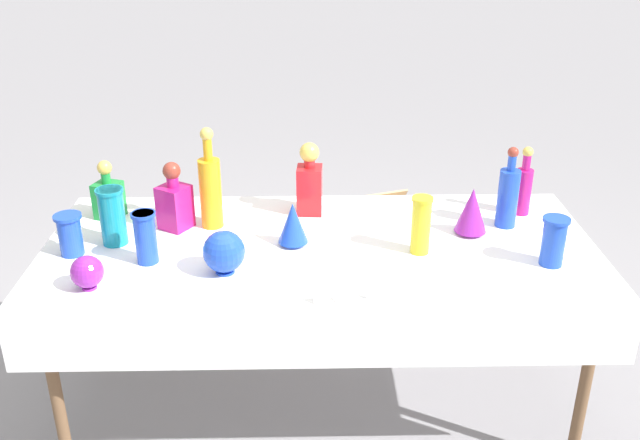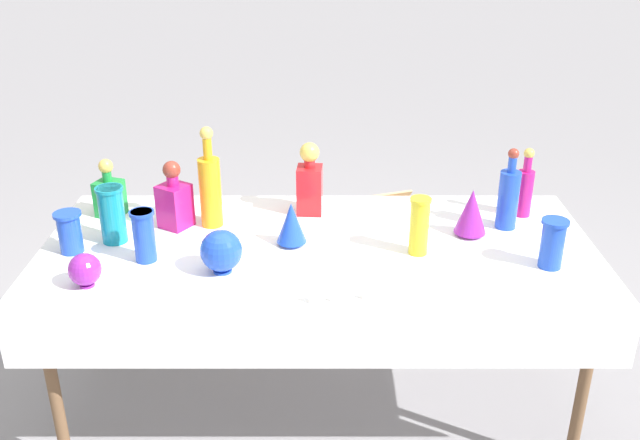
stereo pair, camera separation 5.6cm
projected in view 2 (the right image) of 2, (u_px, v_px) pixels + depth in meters
The scene contains 22 objects.
ground_plane at pixel (320, 404), 3.01m from camera, with size 40.00×40.00×0.00m, color gray.
display_table at pixel (320, 259), 2.69m from camera, with size 2.08×0.94×0.76m.
tall_bottle_0 at pixel (212, 187), 2.78m from camera, with size 0.09×0.09×0.41m.
tall_bottle_1 at pixel (526, 189), 2.88m from camera, with size 0.07×0.07×0.29m.
tall_bottle_2 at pixel (510, 197), 2.77m from camera, with size 0.08×0.08×0.33m.
square_decanter_0 at pixel (111, 194), 2.89m from camera, with size 0.12×0.12×0.24m.
square_decanter_1 at pixel (176, 200), 2.79m from camera, with size 0.15×0.15×0.27m.
square_decanter_2 at pixel (311, 182), 2.90m from camera, with size 0.11×0.11×0.30m.
slender_vase_0 at pixel (554, 242), 2.49m from camera, with size 0.10×0.10×0.18m.
slender_vase_1 at pixel (114, 213), 2.67m from camera, with size 0.10×0.10×0.22m.
slender_vase_2 at pixel (146, 234), 2.53m from camera, with size 0.09×0.09×0.19m.
slender_vase_3 at pixel (421, 225), 2.58m from camera, with size 0.08×0.08×0.22m.
slender_vase_4 at pixel (71, 230), 2.60m from camera, with size 0.10×0.10×0.16m.
fluted_vase_0 at pixel (293, 223), 2.66m from camera, with size 0.11×0.11×0.17m.
fluted_vase_1 at pixel (473, 212), 2.72m from camera, with size 0.12×0.12×0.19m.
round_bowl_0 at pixel (223, 251), 2.46m from camera, with size 0.15×0.15×0.16m.
round_bowl_1 at pixel (86, 269), 2.38m from camera, with size 0.11×0.11×0.12m.
price_tag_left at pixel (372, 294), 2.32m from camera, with size 0.06×0.01×0.04m, color white.
price_tag_center at pixel (339, 297), 2.31m from camera, with size 0.05×0.01×0.03m, color white.
price_tag_right at pixel (318, 297), 2.30m from camera, with size 0.05×0.01×0.04m, color white.
cardboard_box_behind_left at pixel (232, 275), 3.77m from camera, with size 0.64×0.55×0.33m.
cardboard_box_behind_right at pixel (376, 239), 4.09m from camera, with size 0.61×0.54×0.39m.
Camera 2 is at (0.01, -2.40, 1.97)m, focal length 40.00 mm.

